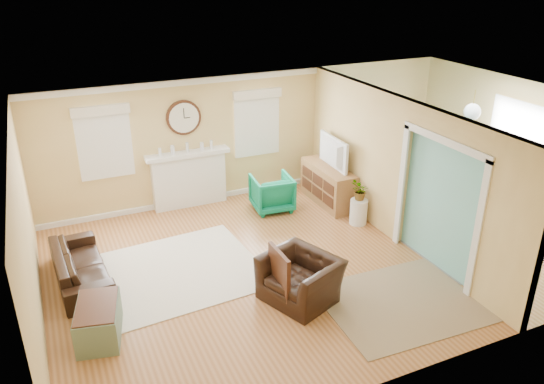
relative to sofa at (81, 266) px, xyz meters
The scene contains 29 objects.
floor 3.98m from the sofa, 12.03° to the right, with size 9.00×9.00×0.00m, color #935529.
wall_back 4.56m from the sofa, 29.25° to the left, with size 9.00×0.02×2.60m, color tan.
wall_front 5.55m from the sofa, 44.60° to the right, with size 9.00×0.02×2.60m, color tan.
wall_left 1.46m from the sofa, 126.87° to the right, with size 0.02×6.00×2.60m, color tan.
wall_right 8.48m from the sofa, ahead, with size 0.02×6.00×2.60m, color tan.
ceiling 4.60m from the sofa, 12.03° to the right, with size 9.00×6.00×0.02m, color white.
partition 5.53m from the sofa, ahead, with size 0.17×6.00×2.60m.
fireplace 3.16m from the sofa, 40.78° to the left, with size 1.70×0.30×1.17m.
wall_clock 3.57m from the sofa, 41.95° to the left, with size 0.70×0.07×0.70m.
window_left 2.67m from the sofa, 68.67° to the left, with size 1.05×0.13×1.42m.
window_right 4.68m from the sofa, 28.41° to the left, with size 1.05×0.13×1.42m.
french_doors 8.42m from the sofa, ahead, with size 0.06×1.70×2.20m.
pendant 7.19m from the sofa, ahead, with size 0.30×0.30×0.55m.
rug_cream 1.49m from the sofa, 14.28° to the right, with size 2.68×2.32×0.01m, color white.
rug_jute 4.99m from the sofa, 31.24° to the right, with size 2.25×1.84×0.01m, color gray.
rug_grey 6.75m from the sofa, ahead, with size 2.51×3.14×0.01m, color slate.
sofa is the anchor object (origin of this frame).
eames_chair 3.48m from the sofa, 32.13° to the right, with size 1.06×0.93×0.69m, color black.
green_chair 4.01m from the sofa, 16.86° to the left, with size 0.77×0.79×0.72m, color #0B6333.
trunk 1.53m from the sofa, 87.40° to the right, with size 0.72×0.98×0.51m.
credenza 5.13m from the sofa, 10.98° to the left, with size 0.51×1.51×0.80m.
tv 5.18m from the sofa, 11.02° to the left, with size 1.10×0.14×0.63m, color black.
garden_stool 5.10m from the sofa, ahead, with size 0.34×0.34×0.49m, color white.
potted_plant 5.12m from the sofa, ahead, with size 0.35×0.30×0.38m, color #337F33.
dining_table 6.75m from the sofa, ahead, with size 1.68×0.94×0.59m, color #4E2512.
dining_chair_n 6.71m from the sofa, ahead, with size 0.48×0.48×0.93m.
dining_chair_s 7.07m from the sofa, 17.56° to the right, with size 0.48×0.48×0.87m.
dining_chair_w 6.05m from the sofa, ahead, with size 0.52×0.52×1.00m.
dining_chair_e 7.44m from the sofa, ahead, with size 0.55×0.55×1.01m.
Camera 1 is at (-4.07, -6.95, 4.72)m, focal length 35.00 mm.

